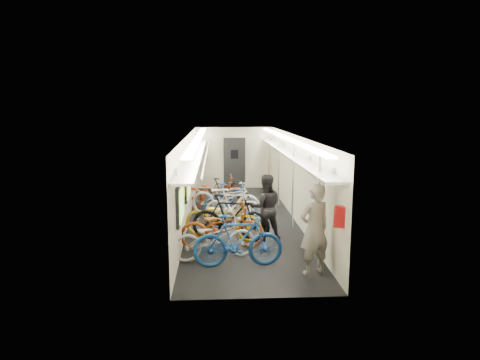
{
  "coord_description": "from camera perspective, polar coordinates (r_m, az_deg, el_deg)",
  "views": [
    {
      "loc": [
        -0.72,
        -11.7,
        3.17
      ],
      "look_at": [
        -0.05,
        0.1,
        1.15
      ],
      "focal_mm": 32.0,
      "sensor_mm": 36.0,
      "label": 1
    }
  ],
  "objects": [
    {
      "name": "bicycle_5",
      "position": [
        11.93,
        -0.91,
        -3.39
      ],
      "size": [
        1.6,
        0.6,
        0.94
      ],
      "primitive_type": "imported",
      "rotation": [
        0.0,
        0.0,
        1.47
      ],
      "color": "silver",
      "rests_on": "ground"
    },
    {
      "name": "bicycle_2",
      "position": [
        9.69,
        -2.37,
        -6.3
      ],
      "size": [
        1.93,
        0.74,
        1.0
      ],
      "primitive_type": "imported",
      "rotation": [
        0.0,
        0.0,
        1.61
      ],
      "color": "#933710",
      "rests_on": "ground"
    },
    {
      "name": "backpack",
      "position": [
        7.69,
        13.43,
        -4.8
      ],
      "size": [
        0.29,
        0.23,
        0.38
      ],
      "primitive_type": "cube",
      "rotation": [
        0.0,
        0.0,
        -0.41
      ],
      "color": "red",
      "rests_on": "passenger_near"
    },
    {
      "name": "bicycle_3",
      "position": [
        10.21,
        -1.26,
        -5.05
      ],
      "size": [
        1.97,
        0.93,
        1.14
      ],
      "primitive_type": "imported",
      "rotation": [
        0.0,
        0.0,
        1.35
      ],
      "color": "black",
      "rests_on": "ground"
    },
    {
      "name": "bicycle_7",
      "position": [
        12.6,
        -1.23,
        -2.62
      ],
      "size": [
        1.63,
        0.53,
        0.97
      ],
      "primitive_type": "imported",
      "rotation": [
        0.0,
        0.0,
        1.52
      ],
      "color": "navy",
      "rests_on": "ground"
    },
    {
      "name": "bicycle_0",
      "position": [
        9.04,
        -3.41,
        -7.71
      ],
      "size": [
        1.87,
        1.03,
        0.93
      ],
      "primitive_type": "imported",
      "rotation": [
        0.0,
        0.0,
        1.81
      ],
      "color": "#A2A1A5",
      "rests_on": "ground"
    },
    {
      "name": "bicycle_8",
      "position": [
        13.46,
        -3.48,
        -1.63
      ],
      "size": [
        2.04,
        0.75,
        1.06
      ],
      "primitive_type": "imported",
      "rotation": [
        0.0,
        0.0,
        1.59
      ],
      "color": "#91310F",
      "rests_on": "ground"
    },
    {
      "name": "passenger_mid",
      "position": [
        10.27,
        3.4,
        -3.66
      ],
      "size": [
        0.83,
        0.67,
        1.6
      ],
      "primitive_type": "imported",
      "rotation": [
        0.0,
        0.0,
        3.23
      ],
      "color": "black",
      "rests_on": "ground"
    },
    {
      "name": "bicycle_6",
      "position": [
        12.42,
        -1.92,
        -2.45
      ],
      "size": [
        2.24,
        1.52,
        1.12
      ],
      "primitive_type": "imported",
      "rotation": [
        0.0,
        0.0,
        1.16
      ],
      "color": "#A8A7AC",
      "rests_on": "ground"
    },
    {
      "name": "bicycle_4",
      "position": [
        10.39,
        -2.3,
        -5.09
      ],
      "size": [
        2.09,
        1.39,
        1.04
      ],
      "primitive_type": "imported",
      "rotation": [
        0.0,
        0.0,
        1.18
      ],
      "color": "#C39612",
      "rests_on": "ground"
    },
    {
      "name": "train_car_shell",
      "position": [
        12.51,
        -1.58,
        2.75
      ],
      "size": [
        10.0,
        10.0,
        10.0
      ],
      "color": "black",
      "rests_on": "ground"
    },
    {
      "name": "bicycle_9",
      "position": [
        13.75,
        -2.14,
        -1.65
      ],
      "size": [
        1.57,
        0.49,
        0.94
      ],
      "primitive_type": "imported",
      "rotation": [
        0.0,
        0.0,
        1.54
      ],
      "color": "black",
      "rests_on": "ground"
    },
    {
      "name": "bicycle_1",
      "position": [
        8.59,
        -0.28,
        -8.1
      ],
      "size": [
        1.83,
        0.6,
        1.08
      ],
      "primitive_type": "imported",
      "rotation": [
        0.0,
        0.0,
        1.62
      ],
      "color": "navy",
      "rests_on": "ground"
    },
    {
      "name": "passenger_near",
      "position": [
        8.28,
        9.88,
        -6.5
      ],
      "size": [
        0.75,
        0.63,
        1.76
      ],
      "primitive_type": "imported",
      "rotation": [
        0.0,
        0.0,
        3.53
      ],
      "color": "gray",
      "rests_on": "ground"
    }
  ]
}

